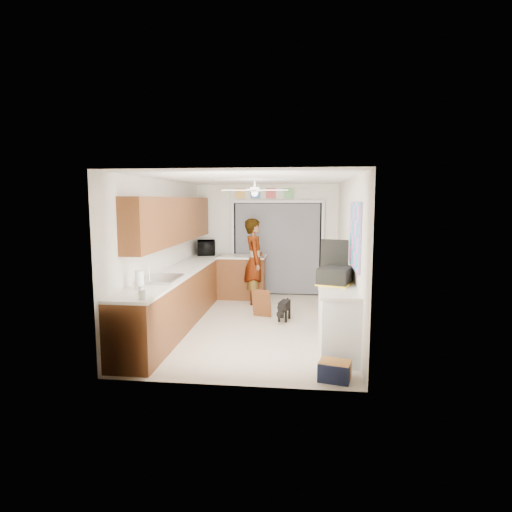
{
  "coord_description": "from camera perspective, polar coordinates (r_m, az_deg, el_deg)",
  "views": [
    {
      "loc": [
        0.86,
        -7.19,
        2.15
      ],
      "look_at": [
        0.0,
        0.4,
        1.15
      ],
      "focal_mm": 30.0,
      "sensor_mm": 36.0,
      "label": 1
    }
  ],
  "objects": [
    {
      "name": "left_base_cabinets",
      "position": [
        7.7,
        -10.05,
        -5.42
      ],
      "size": [
        0.6,
        4.8,
        0.9
      ],
      "primitive_type": "cube",
      "color": "brown",
      "rests_on": "floor"
    },
    {
      "name": "sink_basin",
      "position": [
        6.66,
        -12.5,
        -3.05
      ],
      "size": [
        0.5,
        0.76,
        0.06
      ],
      "primitive_type": "cube",
      "color": "silver",
      "rests_on": "left_countertop"
    },
    {
      "name": "man",
      "position": [
        8.89,
        -0.21,
        -0.7
      ],
      "size": [
        0.53,
        0.71,
        1.78
      ],
      "primitive_type": "imported",
      "rotation": [
        0.0,
        0.0,
        1.74
      ],
      "color": "white",
      "rests_on": "floor"
    },
    {
      "name": "ceiling_fan",
      "position": [
        7.44,
        -0.18,
        8.77
      ],
      "size": [
        1.14,
        1.14,
        0.24
      ],
      "primitive_type": "cube",
      "color": "white",
      "rests_on": "ceiling"
    },
    {
      "name": "header_frame_2",
      "position": [
        9.69,
        1.99,
        8.34
      ],
      "size": [
        0.22,
        0.02,
        0.22
      ],
      "primitive_type": "cube",
      "color": "#D75052",
      "rests_on": "wall_back"
    },
    {
      "name": "microwave",
      "position": [
        9.61,
        -6.64,
        1.12
      ],
      "size": [
        0.51,
        0.64,
        0.32
      ],
      "primitive_type": "imported",
      "rotation": [
        0.0,
        0.0,
        1.81
      ],
      "color": "black",
      "rests_on": "left_countertop"
    },
    {
      "name": "abstract_painting",
      "position": [
        6.25,
        13.06,
        2.68
      ],
      "size": [
        0.03,
        1.15,
        0.95
      ],
      "primitive_type": "cube",
      "color": "#FF5DE5",
      "rests_on": "wall_right"
    },
    {
      "name": "peninsula_base",
      "position": [
        9.44,
        -1.92,
        -2.92
      ],
      "size": [
        1.0,
        0.6,
        0.9
      ],
      "primitive_type": "cube",
      "color": "brown",
      "rests_on": "floor"
    },
    {
      "name": "right_counter_top",
      "position": [
        6.13,
        10.84,
        -4.25
      ],
      "size": [
        0.54,
        1.44,
        0.04
      ],
      "primitive_type": "cube",
      "color": "white",
      "rests_on": "right_counter_base"
    },
    {
      "name": "wall_front",
      "position": [
        4.85,
        -3.88,
        -3.25
      ],
      "size": [
        3.2,
        0.0,
        3.2
      ],
      "primitive_type": "plane",
      "rotation": [
        -1.57,
        0.0,
        0.0
      ],
      "color": "white",
      "rests_on": "ground"
    },
    {
      "name": "suitcase_rim",
      "position": [
        6.35,
        10.51,
        -3.55
      ],
      "size": [
        0.6,
        0.69,
        0.02
      ],
      "primitive_type": "cube",
      "rotation": [
        0.0,
        0.0,
        -0.32
      ],
      "color": "yellow",
      "rests_on": "suitcase"
    },
    {
      "name": "wall_back",
      "position": [
        9.77,
        1.4,
        2.17
      ],
      "size": [
        3.2,
        0.0,
        3.2
      ],
      "primitive_type": "plane",
      "rotation": [
        1.57,
        0.0,
        0.0
      ],
      "color": "white",
      "rests_on": "ground"
    },
    {
      "name": "paper_towel_roll",
      "position": [
        6.0,
        -15.28,
        -3.16
      ],
      "size": [
        0.16,
        0.16,
        0.26
      ],
      "primitive_type": "cylinder",
      "rotation": [
        0.0,
        0.0,
        -0.37
      ],
      "color": "white",
      "rests_on": "left_countertop"
    },
    {
      "name": "suitcase_lid",
      "position": [
        6.58,
        10.41,
        0.01
      ],
      "size": [
        0.41,
        0.16,
        0.5
      ],
      "primitive_type": "cube",
      "rotation": [
        0.0,
        0.0,
        -0.32
      ],
      "color": "black",
      "rests_on": "suitcase"
    },
    {
      "name": "suitcase",
      "position": [
        6.33,
        10.54,
        -2.57
      ],
      "size": [
        0.58,
        0.67,
        0.24
      ],
      "primitive_type": "cube",
      "rotation": [
        0.0,
        0.0,
        -0.32
      ],
      "color": "black",
      "rests_on": "right_counter_top"
    },
    {
      "name": "cardboard_box",
      "position": [
        5.4,
        10.45,
        -14.8
      ],
      "size": [
        0.42,
        0.36,
        0.23
      ],
      "primitive_type": "cube",
      "rotation": [
        0.0,
        0.0,
        -0.25
      ],
      "color": "#C1833C",
      "rests_on": "floor"
    },
    {
      "name": "door_trim_right",
      "position": [
        9.7,
        8.85,
        0.86
      ],
      "size": [
        0.06,
        0.04,
        2.1
      ],
      "primitive_type": "cube",
      "color": "white",
      "rests_on": "wall_back"
    },
    {
      "name": "header_frame_0",
      "position": [
        9.77,
        -2.15,
        8.33
      ],
      "size": [
        0.22,
        0.02,
        0.22
      ],
      "primitive_type": "cube",
      "color": "#F6BA52",
      "rests_on": "wall_back"
    },
    {
      "name": "jar_b",
      "position": [
        5.67,
        -15.06,
        -4.49
      ],
      "size": [
        0.1,
        0.1,
        0.12
      ],
      "primitive_type": "cylinder",
      "rotation": [
        0.0,
        0.0,
        0.31
      ],
      "color": "silver",
      "rests_on": "left_countertop"
    },
    {
      "name": "upper_cabinets",
      "position": [
        7.75,
        -10.85,
        4.74
      ],
      "size": [
        0.32,
        4.0,
        0.8
      ],
      "primitive_type": "cube",
      "color": "brown",
      "rests_on": "wall_left"
    },
    {
      "name": "ceiling",
      "position": [
        7.25,
        -0.36,
        10.23
      ],
      "size": [
        5.0,
        5.0,
        0.0
      ],
      "primitive_type": "plane",
      "rotation": [
        3.14,
        0.0,
        0.0
      ],
      "color": "white",
      "rests_on": "ground"
    },
    {
      "name": "cabinet_door_panel",
      "position": [
        7.92,
        0.74,
        -6.3
      ],
      "size": [
        0.38,
        0.22,
        0.52
      ],
      "primitive_type": "cube",
      "rotation": [
        0.21,
        0.0,
        -0.25
      ],
      "color": "brown",
      "rests_on": "floor"
    },
    {
      "name": "faucet",
      "position": [
        6.71,
        -14.06,
        -2.2
      ],
      "size": [
        0.03,
        0.03,
        0.22
      ],
      "primitive_type": "cylinder",
      "color": "silver",
      "rests_on": "left_countertop"
    },
    {
      "name": "header_frame_1",
      "position": [
        9.72,
        -0.08,
        8.34
      ],
      "size": [
        0.22,
        0.02,
        0.22
      ],
      "primitive_type": "cube",
      "color": "#4778BD",
      "rests_on": "wall_back"
    },
    {
      "name": "dog",
      "position": [
        7.76,
        3.8,
        -7.13
      ],
      "size": [
        0.31,
        0.54,
        0.4
      ],
      "primitive_type": "cube",
      "rotation": [
        0.0,
        0.0,
        -0.2
      ],
      "color": "black",
      "rests_on": "floor"
    },
    {
      "name": "header_frame_3",
      "position": [
        9.67,
        4.38,
        8.33
      ],
      "size": [
        0.22,
        0.02,
        0.22
      ],
      "primitive_type": "cube",
      "color": "#6EC16F",
      "rests_on": "wall_back"
    },
    {
      "name": "navy_crate",
      "position": [
        5.4,
        10.45,
        -14.83
      ],
      "size": [
        0.43,
        0.38,
        0.22
      ],
      "primitive_type": "cube",
      "rotation": [
        0.0,
        0.0,
        -0.23
      ],
      "color": "#151B34",
      "rests_on": "floor"
    },
    {
      "name": "route66_sign",
      "position": [
        9.83,
        -4.18,
        8.31
      ],
      "size": [
        0.22,
        0.02,
        0.26
      ],
      "primitive_type": "cube",
      "color": "silver",
      "rests_on": "wall_back"
    },
    {
      "name": "curtain_panel",
      "position": [
        9.7,
        2.83,
        0.94
      ],
      "size": [
        1.9,
        0.03,
        2.05
      ],
      "primitive_type": "cube",
      "color": "slate",
      "rests_on": "wall_back"
    },
    {
      "name": "back_opening_recess",
      "position": [
        9.74,
        2.84,
        0.96
      ],
      "size": [
        2.0,
        0.06,
        2.1
      ],
      "primitive_type": "cube",
      "color": "black",
      "rests_on": "wall_back"
    },
    {
      "name": "wall_right",
      "position": [
        7.28,
        12.24,
        0.19
      ],
      "size": [
        0.0,
        5.0,
        5.0
      ],
      "primitive_type": "plane",
      "rotation": [
        1.57,
        0.0,
        -1.57
      ],
      "color": "white",
      "rests_on": "ground"
    },
    {
      "name": "right_counter_base",
      "position": [
        6.24,
        10.83,
        -8.47
      ],
      "size": [
        0.5,
        1.4,
        0.9
      ],
      "primitive_type": "cube",
      "color": "white",
      "rests_on": "floor"
    },
    {
      "name": "jar_a",
      "position": [
        5.44,
        -14.95,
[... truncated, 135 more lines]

